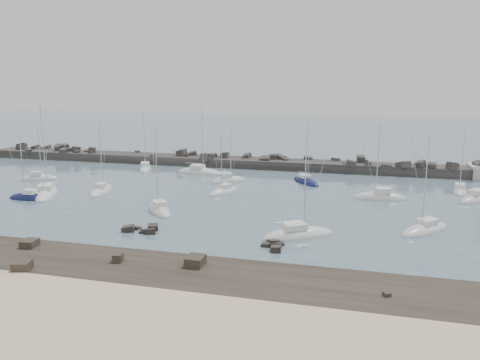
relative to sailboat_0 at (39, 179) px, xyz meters
name	(u,v)px	position (x,y,z in m)	size (l,w,h in m)	color
ground	(195,213)	(36.86, -14.57, -0.14)	(400.00, 400.00, 0.00)	#496373
sand_strip	(55,324)	(36.86, -46.57, -0.14)	(140.00, 14.00, 1.00)	beige
rock_shelf	(116,273)	(36.59, -36.55, -0.12)	(140.00, 12.00, 2.07)	black
rock_cluster_near	(143,231)	(33.30, -23.77, -0.09)	(4.94, 3.23, 1.49)	black
rock_cluster_far	(274,247)	(50.29, -25.38, -0.10)	(2.64, 3.81, 1.29)	black
breakwater	(220,164)	(29.07, 23.43, 0.18)	(115.00, 7.18, 4.98)	#292725
sailboat_0	(39,179)	(0.00, 0.00, 0.00)	(7.20, 4.79, 11.17)	silver
sailboat_1	(145,169)	(15.10, 14.75, 0.00)	(5.36, 8.57, 13.03)	silver
sailboat_2	(29,198)	(8.32, -13.43, 0.00)	(6.90, 2.35, 11.07)	#101743
sailboat_3	(102,191)	(17.12, -6.28, 0.00)	(3.73, 8.45, 13.05)	silver
sailboat_4	(200,173)	(27.81, 13.44, 0.00)	(9.92, 3.81, 15.27)	silver
sailboat_5	(159,210)	(31.46, -14.72, 0.00)	(6.90, 7.96, 12.89)	silver
sailboat_6	(224,192)	(37.39, -1.53, 0.00)	(4.86, 7.08, 10.99)	silver
sailboat_7	(298,235)	(52.46, -20.99, 0.00)	(9.40, 7.36, 14.65)	silver
sailboat_8	(306,182)	(49.84, 10.02, -0.02)	(6.84, 8.16, 12.92)	#101743
sailboat_9	(380,198)	(62.75, 0.77, 0.01)	(8.52, 3.41, 13.35)	silver
sailboat_10	(459,191)	(76.03, 9.20, -0.01)	(3.54, 7.74, 11.89)	silver
sailboat_11	(425,230)	(67.67, -14.96, -0.01)	(7.58, 8.09, 13.38)	silver
sailboat_12	(477,200)	(77.57, 3.56, 0.01)	(7.59, 8.06, 13.57)	silver
sailboat_13	(47,194)	(9.25, -10.23, 0.01)	(7.44, 10.71, 16.30)	silver
sailboat_14	(228,181)	(35.64, 7.13, 0.01)	(6.76, 6.28, 11.45)	silver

